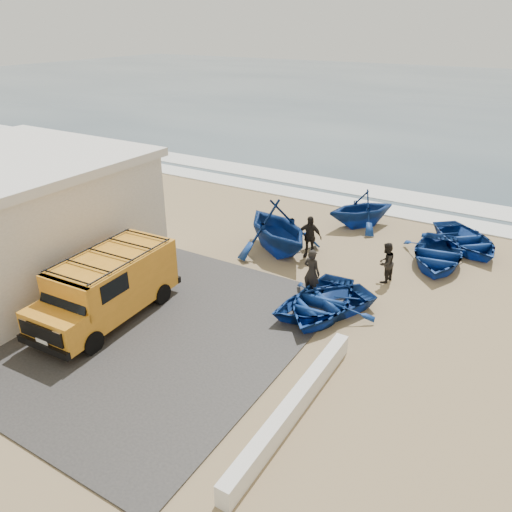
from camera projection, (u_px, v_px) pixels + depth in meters
The scene contains 16 objects.
ground at pixel (201, 304), 16.60m from camera, with size 160.00×160.00×0.00m, color #9A8159.
slab at pixel (113, 314), 15.98m from camera, with size 12.00×10.00×0.05m, color #393735.
ocean at pixel (482, 98), 59.86m from camera, with size 180.00×88.00×0.01m, color #385166.
surf_line at pixel (340, 201), 25.86m from camera, with size 180.00×1.60×0.06m, color white.
surf_wash at pixel (358, 189), 27.79m from camera, with size 180.00×2.20×0.04m, color white.
parapet at pixel (294, 406), 11.83m from camera, with size 0.35×6.00×0.55m, color silver.
van at pixel (108, 285), 15.43m from camera, with size 2.19×5.03×2.12m.
boat_near_left at pixel (321, 302), 15.96m from camera, with size 2.60×3.64×0.75m, color navy.
boat_near_right at pixel (321, 303), 15.92m from camera, with size 2.55×3.57×0.74m, color navy.
boat_mid_left at pixel (277, 227), 19.91m from camera, with size 3.51×4.07×2.15m, color navy.
boat_mid_right at pixel (437, 254), 19.16m from camera, with size 2.76×3.87×0.80m, color navy.
boat_far_left at pixel (361, 208), 22.50m from camera, with size 2.79×3.24×1.71m, color navy.
boat_far_right at pixel (466, 240), 20.44m from camera, with size 2.68×3.76×0.78m, color navy.
fisherman_front at pixel (312, 273), 16.79m from camera, with size 0.62×0.41×1.71m, color black.
fisherman_middle at pixel (386, 263), 17.72m from camera, with size 0.73×0.57×1.50m, color black.
fisherman_back at pixel (309, 237), 19.57m from camera, with size 1.00×0.42×1.71m, color black.
Camera 1 is at (8.97, -11.29, 8.59)m, focal length 35.00 mm.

